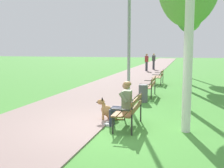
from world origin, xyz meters
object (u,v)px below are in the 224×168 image
object	(u,v)px
pedestrian_distant	(147,62)
birch_tree_fifth	(191,15)
pedestrian_further_distant	(154,61)
birch_tree_fourth	(188,10)
person_seated_on_near_bench	(123,102)
lamp_post_near	(129,45)
litter_bin	(143,93)
park_bench_far	(159,76)
park_bench_mid	(149,85)
dog_shepherd	(109,112)
park_bench_near	(130,109)

from	to	relation	value
pedestrian_distant	birch_tree_fifth	bearing A→B (deg)	-52.00
pedestrian_further_distant	birch_tree_fourth	bearing A→B (deg)	-72.92
person_seated_on_near_bench	pedestrian_further_distant	distance (m)	20.71
lamp_post_near	pedestrian_further_distant	distance (m)	17.86
litter_bin	pedestrian_further_distant	bearing A→B (deg)	95.14
litter_bin	person_seated_on_near_bench	bearing A→B (deg)	-90.26
park_bench_far	pedestrian_further_distant	distance (m)	11.44
pedestrian_distant	pedestrian_further_distant	xyz separation A→B (m)	(0.42, 2.05, 0.00)
park_bench_mid	birch_tree_fifth	world-z (taller)	birch_tree_fifth
dog_shepherd	birch_tree_fifth	xyz separation A→B (m)	(2.41, 13.20, 4.23)
park_bench_mid	lamp_post_near	xyz separation A→B (m)	(-0.51, -2.07, 1.74)
dog_shepherd	pedestrian_further_distant	distance (m)	20.17
park_bench_mid	dog_shepherd	size ratio (longest dim) A/B	1.86
dog_shepherd	pedestrian_further_distant	xyz separation A→B (m)	(-0.98, 20.14, 0.58)
dog_shepherd	pedestrian_distant	world-z (taller)	pedestrian_distant
person_seated_on_near_bench	park_bench_far	bearing A→B (deg)	89.47
pedestrian_further_distant	park_bench_far	bearing A→B (deg)	-81.93
pedestrian_distant	park_bench_near	bearing A→B (deg)	-83.42
park_bench_mid	person_seated_on_near_bench	xyz separation A→B (m)	(-0.07, -4.96, 0.17)
birch_tree_fourth	dog_shepherd	bearing A→B (deg)	-102.21
park_bench_near	park_bench_mid	xyz separation A→B (m)	(-0.13, 5.00, 0.00)
park_bench_near	person_seated_on_near_bench	xyz separation A→B (m)	(-0.21, 0.05, 0.17)
birch_tree_fourth	litter_bin	world-z (taller)	birch_tree_fourth
park_bench_far	person_seated_on_near_bench	distance (m)	9.33
park_bench_far	dog_shepherd	bearing A→B (deg)	-94.04
park_bench_mid	pedestrian_distant	world-z (taller)	pedestrian_distant
pedestrian_further_distant	person_seated_on_near_bench	bearing A→B (deg)	-85.79
park_bench_far	park_bench_near	bearing A→B (deg)	-89.26
park_bench_mid	person_seated_on_near_bench	world-z (taller)	person_seated_on_near_bench
park_bench_mid	birch_tree_fourth	bearing A→B (deg)	74.33
birch_tree_fifth	lamp_post_near	bearing A→B (deg)	-102.05
dog_shepherd	litter_bin	world-z (taller)	dog_shepherd
park_bench_far	dog_shepherd	world-z (taller)	park_bench_far
person_seated_on_near_bench	litter_bin	size ratio (longest dim) A/B	1.79
person_seated_on_near_bench	pedestrian_further_distant	xyz separation A→B (m)	(-1.52, 20.65, 0.16)
park_bench_mid	person_seated_on_near_bench	size ratio (longest dim) A/B	1.20
dog_shepherd	lamp_post_near	xyz separation A→B (m)	(0.10, 2.37, 2.00)
park_bench_near	pedestrian_further_distant	bearing A→B (deg)	94.77
pedestrian_further_distant	park_bench_near	bearing A→B (deg)	-85.23
dog_shepherd	lamp_post_near	distance (m)	3.10
dog_shepherd	park_bench_mid	bearing A→B (deg)	82.20
park_bench_mid	dog_shepherd	bearing A→B (deg)	-97.80
birch_tree_fourth	litter_bin	xyz separation A→B (m)	(-1.60, -6.88, -4.05)
person_seated_on_near_bench	park_bench_mid	bearing A→B (deg)	89.16
park_bench_far	pedestrian_further_distant	size ratio (longest dim) A/B	0.91
lamp_post_near	birch_tree_fourth	bearing A→B (deg)	74.86
lamp_post_near	litter_bin	xyz separation A→B (m)	(0.45, 0.69, -1.91)
park_bench_far	pedestrian_distant	distance (m)	9.49
park_bench_mid	park_bench_far	size ratio (longest dim) A/B	1.00
person_seated_on_near_bench	litter_bin	distance (m)	3.59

